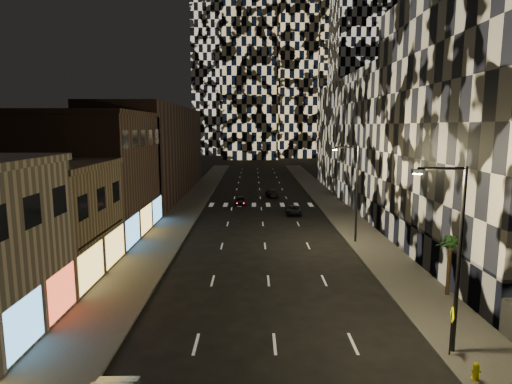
{
  "coord_description": "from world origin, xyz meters",
  "views": [
    {
      "loc": [
        -1.07,
        -9.29,
        10.95
      ],
      "look_at": [
        -0.87,
        22.84,
        6.0
      ],
      "focal_mm": 30.0,
      "sensor_mm": 36.0,
      "label": 1
    }
  ],
  "objects_px": {
    "streetlight_far": "(355,187)",
    "palm_tree": "(450,247)",
    "car_dark_oncoming": "(272,193)",
    "streetlight_near": "(455,247)",
    "ped_sign": "(452,323)",
    "car_dark_midlane": "(241,201)",
    "fire_hydrant": "(476,372)",
    "car_dark_rightlane": "(294,210)"
  },
  "relations": [
    {
      "from": "streetlight_near",
      "to": "palm_tree",
      "type": "height_order",
      "value": "streetlight_near"
    },
    {
      "from": "streetlight_near",
      "to": "palm_tree",
      "type": "xyz_separation_m",
      "value": [
        3.15,
        7.03,
        -2.0
      ]
    },
    {
      "from": "palm_tree",
      "to": "ped_sign",
      "type": "bearing_deg",
      "value": -113.45
    },
    {
      "from": "car_dark_oncoming",
      "to": "car_dark_midlane",
      "type": "bearing_deg",
      "value": 50.28
    },
    {
      "from": "car_dark_midlane",
      "to": "car_dark_rightlane",
      "type": "height_order",
      "value": "car_dark_midlane"
    },
    {
      "from": "streetlight_far",
      "to": "car_dark_midlane",
      "type": "bearing_deg",
      "value": 119.38
    },
    {
      "from": "streetlight_far",
      "to": "fire_hydrant",
      "type": "distance_m",
      "value": 22.9
    },
    {
      "from": "car_dark_oncoming",
      "to": "palm_tree",
      "type": "distance_m",
      "value": 41.27
    },
    {
      "from": "streetlight_far",
      "to": "fire_hydrant",
      "type": "bearing_deg",
      "value": -89.63
    },
    {
      "from": "car_dark_rightlane",
      "to": "ped_sign",
      "type": "relative_size",
      "value": 1.62
    },
    {
      "from": "car_dark_rightlane",
      "to": "fire_hydrant",
      "type": "xyz_separation_m",
      "value": [
        4.5,
        -35.55,
        -0.03
      ]
    },
    {
      "from": "streetlight_far",
      "to": "palm_tree",
      "type": "relative_size",
      "value": 2.32
    },
    {
      "from": "streetlight_far",
      "to": "car_dark_midlane",
      "type": "xyz_separation_m",
      "value": [
        -11.2,
        19.89,
        -4.73
      ]
    },
    {
      "from": "car_dark_oncoming",
      "to": "ped_sign",
      "type": "xyz_separation_m",
      "value": [
        6.44,
        -47.42,
        1.16
      ]
    },
    {
      "from": "car_dark_oncoming",
      "to": "car_dark_rightlane",
      "type": "relative_size",
      "value": 1.05
    },
    {
      "from": "ped_sign",
      "to": "streetlight_far",
      "type": "bearing_deg",
      "value": 106.31
    },
    {
      "from": "car_dark_oncoming",
      "to": "car_dark_rightlane",
      "type": "height_order",
      "value": "car_dark_oncoming"
    },
    {
      "from": "car_dark_rightlane",
      "to": "streetlight_near",
      "type": "bearing_deg",
      "value": -78.78
    },
    {
      "from": "car_dark_oncoming",
      "to": "palm_tree",
      "type": "bearing_deg",
      "value": 97.01
    },
    {
      "from": "car_dark_rightlane",
      "to": "car_dark_oncoming",
      "type": "bearing_deg",
      "value": 102.51
    },
    {
      "from": "streetlight_near",
      "to": "fire_hydrant",
      "type": "height_order",
      "value": "streetlight_near"
    },
    {
      "from": "car_dark_midlane",
      "to": "palm_tree",
      "type": "xyz_separation_m",
      "value": [
        14.34,
        -32.85,
        2.73
      ]
    },
    {
      "from": "car_dark_rightlane",
      "to": "fire_hydrant",
      "type": "relative_size",
      "value": 5.03
    },
    {
      "from": "streetlight_far",
      "to": "car_dark_oncoming",
      "type": "height_order",
      "value": "streetlight_far"
    },
    {
      "from": "palm_tree",
      "to": "fire_hydrant",
      "type": "bearing_deg",
      "value": -107.67
    },
    {
      "from": "streetlight_far",
      "to": "ped_sign",
      "type": "relative_size",
      "value": 3.75
    },
    {
      "from": "streetlight_near",
      "to": "ped_sign",
      "type": "relative_size",
      "value": 3.75
    },
    {
      "from": "ped_sign",
      "to": "palm_tree",
      "type": "distance_m",
      "value": 8.2
    },
    {
      "from": "streetlight_near",
      "to": "car_dark_midlane",
      "type": "distance_m",
      "value": 41.7
    },
    {
      "from": "streetlight_far",
      "to": "car_dark_oncoming",
      "type": "xyz_separation_m",
      "value": [
        -6.5,
        27.07,
        -4.76
      ]
    },
    {
      "from": "streetlight_far",
      "to": "car_dark_midlane",
      "type": "distance_m",
      "value": 23.31
    },
    {
      "from": "fire_hydrant",
      "to": "car_dark_oncoming",
      "type": "bearing_deg",
      "value": 97.65
    },
    {
      "from": "car_dark_midlane",
      "to": "fire_hydrant",
      "type": "relative_size",
      "value": 4.68
    },
    {
      "from": "car_dark_midlane",
      "to": "fire_hydrant",
      "type": "bearing_deg",
      "value": -77.07
    },
    {
      "from": "streetlight_far",
      "to": "palm_tree",
      "type": "bearing_deg",
      "value": -76.37
    },
    {
      "from": "car_dark_midlane",
      "to": "ped_sign",
      "type": "xyz_separation_m",
      "value": [
        11.14,
        -40.23,
        1.14
      ]
    },
    {
      "from": "car_dark_oncoming",
      "to": "ped_sign",
      "type": "distance_m",
      "value": 47.87
    },
    {
      "from": "palm_tree",
      "to": "car_dark_midlane",
      "type": "bearing_deg",
      "value": 113.58
    },
    {
      "from": "streetlight_near",
      "to": "fire_hydrant",
      "type": "distance_m",
      "value": 5.39
    },
    {
      "from": "streetlight_near",
      "to": "fire_hydrant",
      "type": "bearing_deg",
      "value": -86.52
    },
    {
      "from": "car_dark_midlane",
      "to": "ped_sign",
      "type": "bearing_deg",
      "value": -76.62
    },
    {
      "from": "car_dark_midlane",
      "to": "car_dark_rightlane",
      "type": "relative_size",
      "value": 0.93
    }
  ]
}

